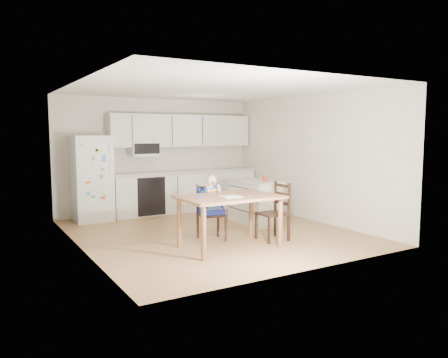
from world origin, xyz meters
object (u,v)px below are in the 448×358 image
at_px(red_cup, 265,179).
at_px(chair_side, 277,207).
at_px(chair_booster, 211,201).
at_px(kitchen_island, 255,201).
at_px(refrigerator, 92,178).
at_px(dining_table, 230,203).

xyz_separation_m(red_cup, chair_side, (-0.48, -1.01, -0.35)).
bearing_deg(chair_side, red_cup, 157.01).
height_order(red_cup, chair_booster, chair_booster).
distance_m(kitchen_island, chair_booster, 1.54).
xyz_separation_m(red_cup, chair_booster, (-1.42, -0.44, -0.25)).
distance_m(refrigerator, red_cup, 3.44).
relative_size(red_cup, chair_booster, 0.09).
relative_size(refrigerator, chair_side, 1.79).
height_order(refrigerator, kitchen_island, refrigerator).
xyz_separation_m(refrigerator, red_cup, (2.71, -2.12, 0.04)).
distance_m(kitchen_island, dining_table, 1.91).
bearing_deg(kitchen_island, chair_side, -108.42).
height_order(chair_booster, chair_side, chair_booster).
height_order(kitchen_island, dining_table, kitchen_island).
bearing_deg(kitchen_island, dining_table, -136.24).
xyz_separation_m(dining_table, chair_side, (0.94, 0.05, -0.16)).
relative_size(dining_table, chair_side, 1.58).
xyz_separation_m(chair_booster, chair_side, (0.94, -0.57, -0.11)).
xyz_separation_m(refrigerator, kitchen_island, (2.65, -1.87, -0.43)).
distance_m(red_cup, dining_table, 1.79).
height_order(kitchen_island, chair_booster, chair_booster).
bearing_deg(dining_table, chair_booster, 89.29).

